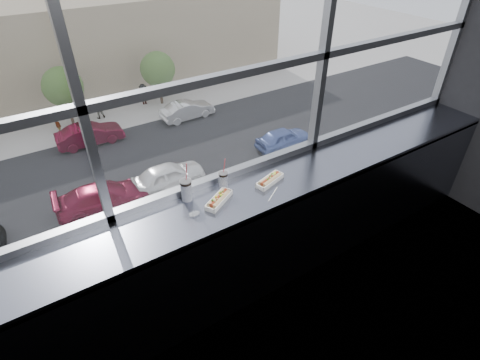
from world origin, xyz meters
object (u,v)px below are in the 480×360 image
hotdog_tray_right (270,180)px  wrapper (194,214)px  car_near_e (284,135)px  pedestrian_c (97,106)px  hotdog_tray_left (219,199)px  car_near_c (103,193)px  pedestrian_b (56,120)px  soda_cup_left (186,189)px  soda_cup_right (223,179)px  tree_center (63,87)px  tree_right (158,69)px  pedestrian_d (143,92)px  car_near_d (168,172)px  car_far_b (89,131)px  loose_straw (273,194)px  car_far_c (187,107)px

hotdog_tray_right → wrapper: 0.73m
car_near_e → pedestrian_c: pedestrian_c is taller
hotdog_tray_left → car_near_c: hotdog_tray_left is taller
pedestrian_b → hotdog_tray_left: bearing=-2.2°
soda_cup_left → car_near_e: bearing=47.9°
hotdog_tray_right → soda_cup_right: 0.40m
tree_center → tree_right: size_ratio=1.02×
soda_cup_right → pedestrian_d: (8.48, 28.84, -11.04)m
car_near_e → pedestrian_b: bearing=51.0°
soda_cup_right → car_near_d: 20.26m
car_near_d → car_near_e: (8.94, 0.00, -0.07)m
car_far_b → pedestrian_d: (5.93, 4.72, 0.05)m
pedestrian_c → tree_right: 5.91m
car_near_c → car_near_e: 12.91m
wrapper → pedestrian_c: size_ratio=0.04×
car_far_b → pedestrian_b: bearing=29.3°
soda_cup_right → car_near_c: size_ratio=0.05×
tree_right → hotdog_tray_left: bearing=-109.4°
hotdog_tray_left → soda_cup_right: size_ratio=1.01×
pedestrian_c → car_near_c: bearing=76.2°
soda_cup_left → tree_center: soda_cup_left is taller
pedestrian_b → loose_straw: bearing=-1.3°
car_near_c → tree_right: tree_right is taller
car_near_c → pedestrian_c: bearing=-9.1°
soda_cup_left → car_far_b: size_ratio=0.06×
pedestrian_b → pedestrian_c: pedestrian_c is taller
car_near_e → tree_right: (-4.39, 12.00, 2.13)m
hotdog_tray_left → pedestrian_c: 30.70m
pedestrian_c → soda_cup_right: bearing=81.4°
pedestrian_b → tree_right: (8.91, 0.80, 2.09)m
car_near_d → car_far_b: 8.45m
hotdog_tray_left → tree_center: hotdog_tray_left is taller
car_near_c → pedestrian_b: 11.20m
hotdog_tray_right → soda_cup_left: 0.72m
soda_cup_left → pedestrian_c: bearing=80.7°
hotdog_tray_right → car_far_c: hotdog_tray_right is taller
soda_cup_right → car_near_d: size_ratio=0.05×
car_near_c → car_far_b: 8.10m
hotdog_tray_right → tree_center: size_ratio=0.06×
soda_cup_left → pedestrian_b: size_ratio=0.17×
car_near_c → pedestrian_c: (2.97, 12.05, 0.03)m
hotdog_tray_right → tree_center: bearing=70.1°
car_far_c → pedestrian_c: 7.39m
car_near_c → pedestrian_b: size_ratio=3.04×
hotdog_tray_left → soda_cup_left: bearing=110.3°
soda_cup_right → car_far_c: bearing=66.6°
hotdog_tray_right → tree_right: size_ratio=0.06×
car_far_b → soda_cup_left: bearing=175.2°
tree_right → car_far_b: bearing=-151.2°
hotdog_tray_right → pedestrian_d: (8.11, 28.99, -10.98)m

